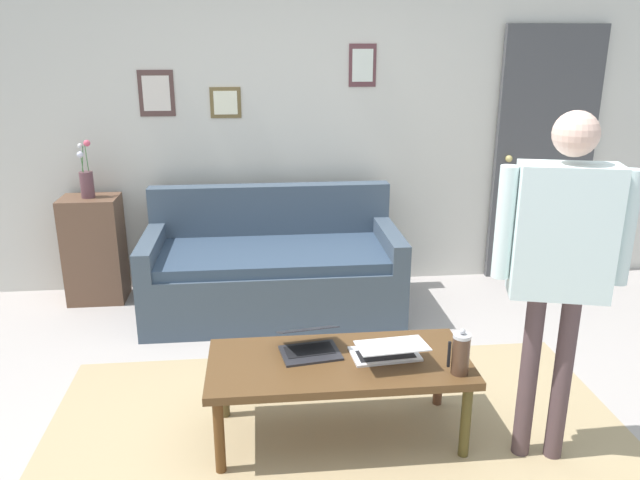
{
  "coord_description": "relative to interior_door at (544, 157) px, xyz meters",
  "views": [
    {
      "loc": [
        0.34,
        2.68,
        1.92
      ],
      "look_at": [
        -0.01,
        -0.78,
        0.8
      ],
      "focal_mm": 34.73,
      "sensor_mm": 36.0,
      "label": 1
    }
  ],
  "objects": [
    {
      "name": "ground_plane",
      "position": [
        1.98,
        2.11,
        -1.02
      ],
      "size": [
        7.68,
        7.68,
        0.0
      ],
      "primitive_type": "plane",
      "color": "#AFA6A1"
    },
    {
      "name": "area_rug",
      "position": [
        1.95,
        2.21,
        -1.02
      ],
      "size": [
        3.0,
        1.94,
        0.01
      ],
      "primitive_type": "cube",
      "color": "tan",
      "rests_on": "ground_plane"
    },
    {
      "name": "back_wall",
      "position": [
        1.98,
        -0.09,
        0.33
      ],
      "size": [
        7.04,
        0.11,
        2.7
      ],
      "color": "beige",
      "rests_on": "ground_plane"
    },
    {
      "name": "interior_door",
      "position": [
        0.0,
        0.0,
        0.0
      ],
      "size": [
        0.82,
        0.09,
        2.05
      ],
      "color": "#444548",
      "rests_on": "ground_plane"
    },
    {
      "name": "couch",
      "position": [
        2.24,
        0.51,
        -0.72
      ],
      "size": [
        1.83,
        0.88,
        0.88
      ],
      "color": "#3F4D5D",
      "rests_on": "ground_plane"
    },
    {
      "name": "coffee_table",
      "position": [
        1.95,
        2.11,
        -0.64
      ],
      "size": [
        1.28,
        0.57,
        0.43
      ],
      "color": "brown",
      "rests_on": "ground_plane"
    },
    {
      "name": "laptop_left",
      "position": [
        1.72,
        2.12,
        -0.55
      ],
      "size": [
        0.36,
        0.33,
        0.12
      ],
      "color": "silver",
      "rests_on": "coffee_table"
    },
    {
      "name": "laptop_center",
      "position": [
        2.09,
        2.01,
        -0.55
      ],
      "size": [
        0.33,
        0.31,
        0.15
      ],
      "color": "#28282D",
      "rests_on": "coffee_table"
    },
    {
      "name": "french_press",
      "position": [
        1.41,
        2.29,
        -0.49
      ],
      "size": [
        0.1,
        0.08,
        0.23
      ],
      "color": "#4C3323",
      "rests_on": "coffee_table"
    },
    {
      "name": "side_shelf",
      "position": [
        3.58,
        0.18,
        -0.62
      ],
      "size": [
        0.42,
        0.32,
        0.82
      ],
      "color": "brown",
      "rests_on": "ground_plane"
    },
    {
      "name": "flower_vase",
      "position": [
        3.58,
        0.18,
        -0.08
      ],
      "size": [
        0.11,
        0.1,
        0.43
      ],
      "color": "brown",
      "rests_on": "side_shelf"
    },
    {
      "name": "person_standing",
      "position": [
        1.01,
        2.35,
        0.03
      ],
      "size": [
        0.58,
        0.28,
        1.65
      ],
      "color": "#503C40",
      "rests_on": "ground_plane"
    }
  ]
}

